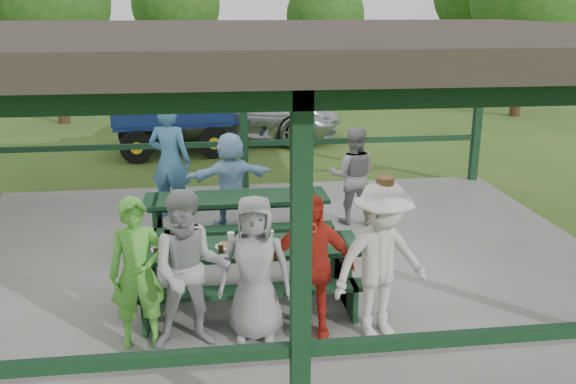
{
  "coord_description": "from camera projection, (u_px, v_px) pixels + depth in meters",
  "views": [
    {
      "loc": [
        -0.63,
        -7.99,
        3.59
      ],
      "look_at": [
        0.35,
        -0.3,
        1.23
      ],
      "focal_mm": 38.0,
      "sensor_mm": 36.0,
      "label": 1
    }
  ],
  "objects": [
    {
      "name": "ground",
      "position": [
        261.0,
        269.0,
        8.7
      ],
      "size": [
        90.0,
        90.0,
        0.0
      ],
      "primitive_type": "plane",
      "color": "#35581B",
      "rests_on": "ground"
    },
    {
      "name": "concrete_slab",
      "position": [
        261.0,
        266.0,
        8.69
      ],
      "size": [
        10.0,
        8.0,
        0.1
      ],
      "primitive_type": "cube",
      "color": "slate",
      "rests_on": "ground"
    },
    {
      "name": "pavilion_structure",
      "position": [
        258.0,
        41.0,
        7.78
      ],
      "size": [
        10.6,
        8.6,
        3.24
      ],
      "color": "black",
      "rests_on": "concrete_slab"
    },
    {
      "name": "picnic_table_near",
      "position": [
        248.0,
        267.0,
        7.36
      ],
      "size": [
        2.72,
        1.39,
        0.75
      ],
      "color": "black",
      "rests_on": "concrete_slab"
    },
    {
      "name": "picnic_table_far",
      "position": [
        237.0,
        213.0,
        9.26
      ],
      "size": [
        2.76,
        1.39,
        0.75
      ],
      "color": "black",
      "rests_on": "concrete_slab"
    },
    {
      "name": "table_setting",
      "position": [
        244.0,
        242.0,
        7.31
      ],
      "size": [
        2.3,
        0.45,
        0.1
      ],
      "color": "white",
      "rests_on": "picnic_table_near"
    },
    {
      "name": "contestant_green",
      "position": [
        138.0,
        273.0,
        6.36
      ],
      "size": [
        0.62,
        0.43,
        1.64
      ],
      "primitive_type": "imported",
      "rotation": [
        0.0,
        0.0,
        0.07
      ],
      "color": "#52AB35",
      "rests_on": "concrete_slab"
    },
    {
      "name": "contestant_grey_left",
      "position": [
        190.0,
        271.0,
        6.31
      ],
      "size": [
        0.87,
        0.7,
        1.73
      ],
      "primitive_type": "imported",
      "rotation": [
        0.0,
        0.0,
        0.05
      ],
      "color": "#969698",
      "rests_on": "concrete_slab"
    },
    {
      "name": "contestant_grey_mid",
      "position": [
        255.0,
        268.0,
        6.51
      ],
      "size": [
        0.86,
        0.62,
        1.61
      ],
      "primitive_type": "imported",
      "rotation": [
        0.0,
        0.0,
        -0.15
      ],
      "color": "gray",
      "rests_on": "concrete_slab"
    },
    {
      "name": "contestant_red",
      "position": [
        311.0,
        266.0,
        6.55
      ],
      "size": [
        0.98,
        0.48,
        1.62
      ],
      "primitive_type": "imported",
      "rotation": [
        0.0,
        0.0,
        -0.09
      ],
      "color": "red",
      "rests_on": "concrete_slab"
    },
    {
      "name": "contestant_white_fedora",
      "position": [
        381.0,
        261.0,
        6.53
      ],
      "size": [
        1.27,
        0.94,
        1.81
      ],
      "rotation": [
        0.0,
        0.0,
        0.28
      ],
      "color": "beige",
      "rests_on": "concrete_slab"
    },
    {
      "name": "spectator_lblue",
      "position": [
        231.0,
        179.0,
        9.96
      ],
      "size": [
        1.52,
        0.74,
        1.57
      ],
      "primitive_type": "imported",
      "rotation": [
        0.0,
        0.0,
        3.34
      ],
      "color": "#9BC6F0",
      "rests_on": "concrete_slab"
    },
    {
      "name": "spectator_blue",
      "position": [
        170.0,
        161.0,
        10.29
      ],
      "size": [
        0.84,
        0.68,
        1.98
      ],
      "primitive_type": "imported",
      "rotation": [
        0.0,
        0.0,
        2.81
      ],
      "color": "teal",
      "rests_on": "concrete_slab"
    },
    {
      "name": "spectator_grey",
      "position": [
        353.0,
        176.0,
        10.06
      ],
      "size": [
        0.9,
        0.77,
        1.63
      ],
      "primitive_type": "imported",
      "rotation": [
        0.0,
        0.0,
        2.93
      ],
      "color": "gray",
      "rests_on": "concrete_slab"
    },
    {
      "name": "pickup_truck",
      "position": [
        240.0,
        112.0,
        16.98
      ],
      "size": [
        5.97,
        3.49,
        1.56
      ],
      "primitive_type": "imported",
      "rotation": [
        0.0,
        0.0,
        1.4
      ],
      "color": "silver",
      "rests_on": "ground"
    },
    {
      "name": "farm_trailer",
      "position": [
        172.0,
        127.0,
        15.32
      ],
      "size": [
        4.0,
        2.11,
        1.38
      ],
      "rotation": [
        0.0,
        0.0,
        0.16
      ],
      "color": "navy",
      "rests_on": "ground"
    },
    {
      "name": "tree_far_left",
      "position": [
        52.0,
        2.0,
        18.5
      ],
      "size": [
        3.52,
        3.52,
        5.5
      ],
      "color": "#332114",
      "rests_on": "ground"
    },
    {
      "name": "tree_left",
      "position": [
        176.0,
        5.0,
        23.99
      ],
      "size": [
        3.47,
        3.47,
        5.42
      ],
      "color": "#332114",
      "rests_on": "ground"
    },
    {
      "name": "tree_mid",
      "position": [
        325.0,
        16.0,
        23.93
      ],
      "size": [
        3.07,
        3.07,
        4.79
      ],
      "color": "#332114",
      "rests_on": "ground"
    },
    {
      "name": "tree_right",
      "position": [
        527.0,
        0.0,
        19.78
      ],
      "size": [
        3.59,
        3.59,
        5.61
      ],
      "color": "#332114",
      "rests_on": "ground"
    }
  ]
}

